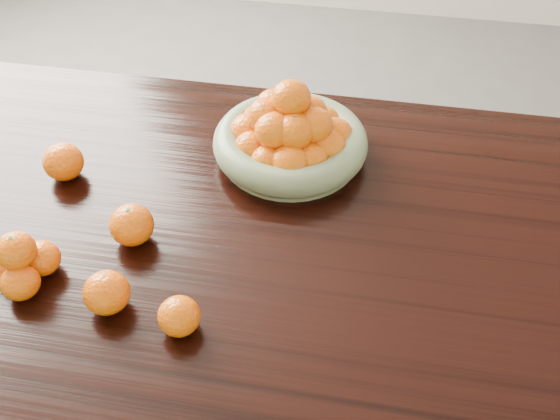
% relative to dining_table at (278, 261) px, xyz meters
% --- Properties ---
extents(ground, '(5.00, 5.00, 0.00)m').
position_rel_dining_table_xyz_m(ground, '(0.00, 0.00, -0.66)').
color(ground, '#4E4B49').
rests_on(ground, ground).
extents(dining_table, '(2.00, 1.00, 0.75)m').
position_rel_dining_table_xyz_m(dining_table, '(0.00, 0.00, 0.00)').
color(dining_table, black).
rests_on(dining_table, ground).
extents(fruit_bowl, '(0.35, 0.35, 0.19)m').
position_rel_dining_table_xyz_m(fruit_bowl, '(-0.02, 0.24, 0.15)').
color(fruit_bowl, '#667354').
rests_on(fruit_bowl, dining_table).
extents(orange_pyramid, '(0.13, 0.13, 0.11)m').
position_rel_dining_table_xyz_m(orange_pyramid, '(-0.44, -0.20, 0.13)').
color(orange_pyramid, orange).
rests_on(orange_pyramid, dining_table).
extents(loose_orange_0, '(0.09, 0.09, 0.08)m').
position_rel_dining_table_xyz_m(loose_orange_0, '(-0.27, -0.07, 0.13)').
color(loose_orange_0, orange).
rests_on(loose_orange_0, dining_table).
extents(loose_orange_1, '(0.08, 0.08, 0.08)m').
position_rel_dining_table_xyz_m(loose_orange_1, '(-0.26, -0.23, 0.13)').
color(loose_orange_1, orange).
rests_on(loose_orange_1, dining_table).
extents(loose_orange_2, '(0.07, 0.07, 0.07)m').
position_rel_dining_table_xyz_m(loose_orange_2, '(-0.12, -0.26, 0.12)').
color(loose_orange_2, orange).
rests_on(loose_orange_2, dining_table).
extents(loose_orange_3, '(0.09, 0.09, 0.08)m').
position_rel_dining_table_xyz_m(loose_orange_3, '(-0.48, 0.08, 0.13)').
color(loose_orange_3, orange).
rests_on(loose_orange_3, dining_table).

